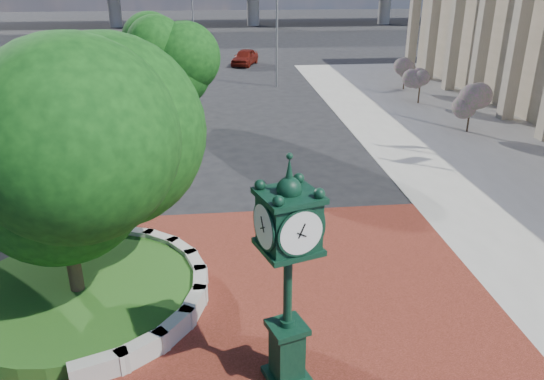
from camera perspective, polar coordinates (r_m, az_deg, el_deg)
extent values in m
plane|color=black|center=(14.86, -0.60, -10.66)|extent=(200.00, 200.00, 0.00)
cube|color=#5F2316|center=(14.03, -0.18, -12.84)|extent=(12.00, 12.00, 0.04)
cube|color=#9E9B93|center=(12.55, -18.08, -17.79)|extent=(1.29, 0.76, 0.54)
cube|color=#9E9B93|center=(12.75, -13.77, -16.48)|extent=(1.20, 1.04, 0.54)
cube|color=#9E9B93|center=(13.22, -10.43, -14.52)|extent=(1.00, 1.22, 0.54)
cube|color=#9E9B93|center=(13.89, -8.40, -12.29)|extent=(0.71, 1.30, 0.54)
cube|color=#9E9B93|center=(14.68, -7.72, -10.11)|extent=(0.35, 1.25, 0.54)
cube|color=#9E9B93|center=(15.50, -8.22, -8.19)|extent=(0.71, 1.30, 0.54)
cube|color=#9E9B93|center=(16.28, -9.67, -6.66)|extent=(1.00, 1.22, 0.54)
cube|color=#9E9B93|center=(16.96, -11.84, -5.57)|extent=(1.20, 1.04, 0.54)
cube|color=#9E9B93|center=(17.48, -14.50, -4.92)|extent=(1.29, 0.76, 0.54)
cylinder|color=#144817|center=(15.19, -20.06, -10.54)|extent=(6.10, 6.10, 0.40)
cylinder|color=#9E9B93|center=(83.63, -16.62, 18.51)|extent=(1.80, 1.80, 6.00)
cylinder|color=#9E9B93|center=(82.71, -2.06, 19.34)|extent=(1.80, 1.80, 6.00)
cylinder|color=#9E9B93|center=(86.54, 12.05, 19.05)|extent=(1.80, 1.80, 6.00)
cylinder|color=#38281C|center=(14.74, -20.53, -7.65)|extent=(0.36, 0.36, 2.17)
sphere|color=#0E3610|center=(13.65, -22.05, 1.98)|extent=(5.20, 5.20, 5.20)
cylinder|color=#38281C|center=(31.30, -11.36, 9.11)|extent=(0.36, 0.36, 1.92)
sphere|color=#0E3610|center=(30.85, -11.69, 13.22)|extent=(4.40, 4.40, 4.40)
cube|color=black|center=(12.10, 1.58, -19.36)|extent=(1.08, 1.08, 0.17)
cube|color=black|center=(11.66, 1.61, -16.95)|extent=(0.74, 0.74, 1.18)
cube|color=black|center=(11.28, 1.65, -14.53)|extent=(0.94, 0.94, 0.13)
cylinder|color=black|center=(10.71, 1.71, -10.40)|extent=(0.18, 0.18, 1.82)
cube|color=black|center=(9.99, 1.81, -3.42)|extent=(1.21, 1.21, 0.96)
cylinder|color=white|center=(9.59, 3.13, -4.63)|extent=(0.83, 0.33, 0.86)
cylinder|color=white|center=(10.39, 0.59, -2.29)|extent=(0.83, 0.33, 0.86)
cylinder|color=white|center=(9.80, -0.84, -3.96)|extent=(0.33, 0.83, 0.86)
cylinder|color=white|center=(10.20, 4.35, -2.89)|extent=(0.33, 0.83, 0.86)
sphere|color=black|center=(9.71, 1.85, 0.09)|extent=(0.47, 0.47, 0.47)
cone|color=black|center=(9.58, 1.88, 2.04)|extent=(0.19, 0.19, 0.53)
imported|color=maroon|center=(48.85, -2.94, 14.08)|extent=(2.97, 4.41, 1.39)
cylinder|color=slate|center=(39.13, 0.53, 17.62)|extent=(0.16, 0.16, 9.15)
cylinder|color=slate|center=(55.29, -8.54, 18.49)|extent=(0.15, 0.15, 8.26)
cylinder|color=#38281C|center=(30.26, 20.35, 6.93)|extent=(0.10, 0.10, 1.20)
sphere|color=#BB5D9B|center=(30.02, 20.62, 8.76)|extent=(1.20, 1.20, 1.20)
cylinder|color=#38281C|center=(35.90, 15.52, 9.88)|extent=(0.10, 0.10, 1.20)
sphere|color=#BB5D9B|center=(35.70, 15.69, 11.44)|extent=(1.20, 1.20, 1.20)
cylinder|color=#38281C|center=(39.84, 14.01, 11.27)|extent=(0.10, 0.10, 1.20)
sphere|color=#BB5D9B|center=(39.66, 14.15, 12.68)|extent=(1.20, 1.20, 1.20)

